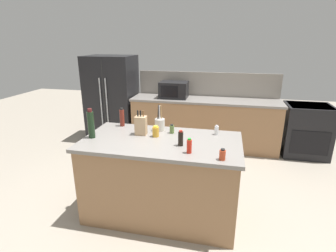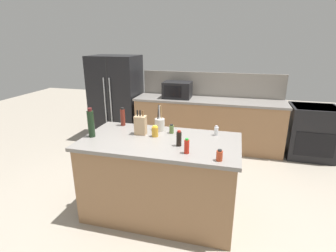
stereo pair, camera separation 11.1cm
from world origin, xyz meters
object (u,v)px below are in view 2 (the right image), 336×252
Objects in this scene: vinegar_bottle at (123,117)px; microwave at (177,90)px; knife_block at (140,125)px; spice_jar_paprika at (219,156)px; spice_jar_oregano at (172,129)px; refrigerator at (116,98)px; soy_sauce_bottle at (179,139)px; salt_shaker at (216,131)px; wine_bottle at (91,123)px; range_oven at (311,132)px; utensil_crock at (160,124)px; hot_sauce_bottle at (187,146)px; honey_jar at (155,131)px.

microwave is at bearing 80.39° from vinegar_bottle.
knife_block is 1.07m from spice_jar_paprika.
spice_jar_oregano is (0.37, -1.95, -0.10)m from microwave.
soy_sauce_bottle is at bearing -52.14° from refrigerator.
salt_shaker is 0.48× the size of vinegar_bottle.
spice_jar_paprika is 0.64× the size of soy_sauce_bottle.
wine_bottle is at bearing -159.58° from knife_block.
spice_jar_oregano is at bearing -136.18° from range_oven.
spice_jar_paprika is at bearing -40.81° from utensil_crock.
spice_jar_oregano is 0.33× the size of wine_bottle.
wine_bottle is (0.81, -2.35, 0.25)m from refrigerator.
soy_sauce_bottle reaches higher than hot_sauce_bottle.
hot_sauce_bottle is (0.65, -2.47, -0.08)m from microwave.
refrigerator reaches higher than spice_jar_oregano.
vinegar_bottle is at bearing 176.85° from salt_shaker.
honey_jar is at bearing -136.13° from range_oven.
honey_jar is at bearing -135.52° from spice_jar_oregano.
hot_sauce_bottle is at bearing -52.34° from refrigerator.
vinegar_bottle is (0.99, -1.88, 0.20)m from refrigerator.
spice_jar_paprika is at bearing -119.18° from range_oven.
microwave is (-2.41, 0.00, 0.62)m from range_oven.
spice_jar_paprika is 0.50m from soy_sauce_bottle.
salt_shaker is at bearing -41.60° from refrigerator.
wine_bottle is at bearing -158.13° from spice_jar_oregano.
utensil_crock is 2.93× the size of spice_jar_paprika.
microwave is at bearing 78.07° from wine_bottle.
vinegar_bottle is (-0.31, -1.82, -0.04)m from microwave.
microwave is 2.12m from honey_jar.
spice_jar_paprika is at bearing -48.99° from refrigerator.
range_oven is 2.87× the size of utensil_crock.
wine_bottle is 1.16m from hot_sauce_bottle.
knife_block reaches higher than hot_sauce_bottle.
vinegar_bottle is at bearing -146.10° from range_oven.
wine_bottle is (-0.48, -2.30, 0.01)m from microwave.
soy_sauce_bottle is 0.98m from vinegar_bottle.
utensil_crock is 2.89× the size of spice_jar_oregano.
knife_block is 1.22× the size of vinegar_bottle.
microwave reaches higher than hot_sauce_bottle.
honey_jar is (0.00, -0.21, -0.02)m from utensil_crock.
spice_jar_paprika is (0.77, -0.66, -0.03)m from utensil_crock.
honey_jar is 0.38m from soy_sauce_bottle.
spice_jar_paprika is 0.95× the size of salt_shaker.
wine_bottle is (-1.46, 0.26, 0.11)m from spice_jar_paprika.
hot_sauce_bottle is at bearing -61.64° from spice_jar_oregano.
hot_sauce_bottle reaches higher than spice_jar_oregano.
knife_block is 0.25m from utensil_crock.
wine_bottle reaches higher than vinegar_bottle.
knife_block is 0.89m from salt_shaker.
hot_sauce_bottle reaches higher than honey_jar.
honey_jar is 0.54× the size of vinegar_bottle.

